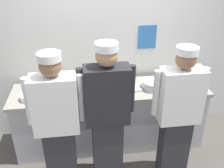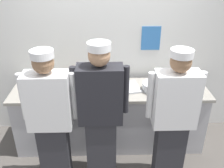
{
  "view_description": "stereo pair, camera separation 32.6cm",
  "coord_description": "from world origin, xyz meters",
  "px_view_note": "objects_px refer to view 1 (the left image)",
  "views": [
    {
      "loc": [
        -0.38,
        -2.56,
        2.48
      ],
      "look_at": [
        0.03,
        0.38,
        0.94
      ],
      "focal_mm": 40.2,
      "sensor_mm": 36.0,
      "label": 1
    },
    {
      "loc": [
        -0.06,
        -2.58,
        2.48
      ],
      "look_at": [
        0.03,
        0.38,
        0.94
      ],
      "focal_mm": 40.2,
      "sensor_mm": 36.0,
      "label": 2
    }
  ],
  "objects_px": {
    "squeeze_bottle_primary": "(72,81)",
    "ramekin_yellow_sauce": "(92,84)",
    "plate_stack_front": "(30,97)",
    "ramekin_red_sauce": "(168,83)",
    "squeeze_bottle_secondary": "(50,84)",
    "ramekin_green_sauce": "(179,89)",
    "sheet_tray": "(121,87)",
    "ramekin_orange_sauce": "(63,97)",
    "mixing_bowl_steel": "(154,85)",
    "chef_far_right": "(178,113)",
    "chef_near_left": "(57,122)",
    "chef_center": "(107,113)"
  },
  "relations": [
    {
      "from": "ramekin_green_sauce",
      "to": "mixing_bowl_steel",
      "type": "bearing_deg",
      "value": 162.86
    },
    {
      "from": "chef_near_left",
      "to": "mixing_bowl_steel",
      "type": "distance_m",
      "value": 1.38
    },
    {
      "from": "plate_stack_front",
      "to": "sheet_tray",
      "type": "relative_size",
      "value": 0.5
    },
    {
      "from": "ramekin_yellow_sauce",
      "to": "ramekin_green_sauce",
      "type": "relative_size",
      "value": 1.21
    },
    {
      "from": "chef_far_right",
      "to": "ramekin_orange_sauce",
      "type": "distance_m",
      "value": 1.4
    },
    {
      "from": "chef_center",
      "to": "ramekin_orange_sauce",
      "type": "xyz_separation_m",
      "value": [
        -0.5,
        0.46,
        -0.02
      ]
    },
    {
      "from": "chef_center",
      "to": "ramekin_red_sauce",
      "type": "relative_size",
      "value": 20.77
    },
    {
      "from": "chef_far_right",
      "to": "ramekin_green_sauce",
      "type": "bearing_deg",
      "value": 68.31
    },
    {
      "from": "chef_near_left",
      "to": "ramekin_yellow_sauce",
      "type": "relative_size",
      "value": 17.25
    },
    {
      "from": "plate_stack_front",
      "to": "sheet_tray",
      "type": "height_order",
      "value": "plate_stack_front"
    },
    {
      "from": "ramekin_orange_sauce",
      "to": "mixing_bowl_steel",
      "type": "bearing_deg",
      "value": 4.93
    },
    {
      "from": "squeeze_bottle_primary",
      "to": "ramekin_green_sauce",
      "type": "height_order",
      "value": "squeeze_bottle_primary"
    },
    {
      "from": "sheet_tray",
      "to": "ramekin_red_sauce",
      "type": "height_order",
      "value": "ramekin_red_sauce"
    },
    {
      "from": "sheet_tray",
      "to": "ramekin_orange_sauce",
      "type": "relative_size",
      "value": 5.44
    },
    {
      "from": "ramekin_orange_sauce",
      "to": "plate_stack_front",
      "type": "bearing_deg",
      "value": 174.67
    },
    {
      "from": "squeeze_bottle_secondary",
      "to": "ramekin_green_sauce",
      "type": "xyz_separation_m",
      "value": [
        1.68,
        -0.25,
        -0.06
      ]
    },
    {
      "from": "chef_near_left",
      "to": "mixing_bowl_steel",
      "type": "bearing_deg",
      "value": 26.64
    },
    {
      "from": "ramekin_red_sauce",
      "to": "mixing_bowl_steel",
      "type": "bearing_deg",
      "value": -162.2
    },
    {
      "from": "sheet_tray",
      "to": "squeeze_bottle_primary",
      "type": "distance_m",
      "value": 0.67
    },
    {
      "from": "chef_far_right",
      "to": "sheet_tray",
      "type": "relative_size",
      "value": 3.53
    },
    {
      "from": "chef_near_left",
      "to": "sheet_tray",
      "type": "distance_m",
      "value": 1.06
    },
    {
      "from": "mixing_bowl_steel",
      "to": "ramekin_orange_sauce",
      "type": "relative_size",
      "value": 3.55
    },
    {
      "from": "ramekin_red_sauce",
      "to": "ramekin_yellow_sauce",
      "type": "bearing_deg",
      "value": 173.33
    },
    {
      "from": "squeeze_bottle_primary",
      "to": "squeeze_bottle_secondary",
      "type": "height_order",
      "value": "squeeze_bottle_secondary"
    },
    {
      "from": "plate_stack_front",
      "to": "ramekin_red_sauce",
      "type": "bearing_deg",
      "value": 4.25
    },
    {
      "from": "chef_near_left",
      "to": "ramekin_green_sauce",
      "type": "relative_size",
      "value": 20.95
    },
    {
      "from": "squeeze_bottle_primary",
      "to": "ramekin_orange_sauce",
      "type": "height_order",
      "value": "squeeze_bottle_primary"
    },
    {
      "from": "chef_far_right",
      "to": "sheet_tray",
      "type": "height_order",
      "value": "chef_far_right"
    },
    {
      "from": "ramekin_red_sauce",
      "to": "ramekin_yellow_sauce",
      "type": "relative_size",
      "value": 0.86
    },
    {
      "from": "squeeze_bottle_primary",
      "to": "squeeze_bottle_secondary",
      "type": "bearing_deg",
      "value": -171.89
    },
    {
      "from": "chef_far_right",
      "to": "mixing_bowl_steel",
      "type": "height_order",
      "value": "chef_far_right"
    },
    {
      "from": "chef_near_left",
      "to": "squeeze_bottle_secondary",
      "type": "distance_m",
      "value": 0.79
    },
    {
      "from": "mixing_bowl_steel",
      "to": "ramekin_orange_sauce",
      "type": "xyz_separation_m",
      "value": [
        -1.19,
        -0.1,
        -0.03
      ]
    },
    {
      "from": "plate_stack_front",
      "to": "mixing_bowl_steel",
      "type": "relative_size",
      "value": 0.76
    },
    {
      "from": "mixing_bowl_steel",
      "to": "ramekin_yellow_sauce",
      "type": "height_order",
      "value": "mixing_bowl_steel"
    },
    {
      "from": "ramekin_yellow_sauce",
      "to": "ramekin_green_sauce",
      "type": "xyz_separation_m",
      "value": [
        1.12,
        -0.29,
        -0.0
      ]
    },
    {
      "from": "chef_far_right",
      "to": "mixing_bowl_steel",
      "type": "distance_m",
      "value": 0.63
    },
    {
      "from": "chef_near_left",
      "to": "plate_stack_front",
      "type": "distance_m",
      "value": 0.66
    },
    {
      "from": "mixing_bowl_steel",
      "to": "chef_far_right",
      "type": "bearing_deg",
      "value": -80.21
    },
    {
      "from": "squeeze_bottle_primary",
      "to": "ramekin_yellow_sauce",
      "type": "bearing_deg",
      "value": -0.55
    },
    {
      "from": "ramekin_green_sauce",
      "to": "ramekin_orange_sauce",
      "type": "bearing_deg",
      "value": -179.78
    },
    {
      "from": "chef_far_right",
      "to": "plate_stack_front",
      "type": "bearing_deg",
      "value": 161.98
    },
    {
      "from": "chef_near_left",
      "to": "ramekin_yellow_sauce",
      "type": "bearing_deg",
      "value": 61.93
    },
    {
      "from": "mixing_bowl_steel",
      "to": "ramekin_yellow_sauce",
      "type": "relative_size",
      "value": 3.17
    },
    {
      "from": "mixing_bowl_steel",
      "to": "ramekin_orange_sauce",
      "type": "bearing_deg",
      "value": -175.07
    },
    {
      "from": "chef_center",
      "to": "ramekin_green_sauce",
      "type": "xyz_separation_m",
      "value": [
        1.01,
        0.46,
        -0.02
      ]
    },
    {
      "from": "squeeze_bottle_primary",
      "to": "chef_far_right",
      "type": "bearing_deg",
      "value": -34.31
    },
    {
      "from": "chef_center",
      "to": "chef_far_right",
      "type": "bearing_deg",
      "value": -4.1
    },
    {
      "from": "chef_far_right",
      "to": "squeeze_bottle_secondary",
      "type": "height_order",
      "value": "chef_far_right"
    },
    {
      "from": "sheet_tray",
      "to": "squeeze_bottle_secondary",
      "type": "relative_size",
      "value": 2.64
    }
  ]
}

